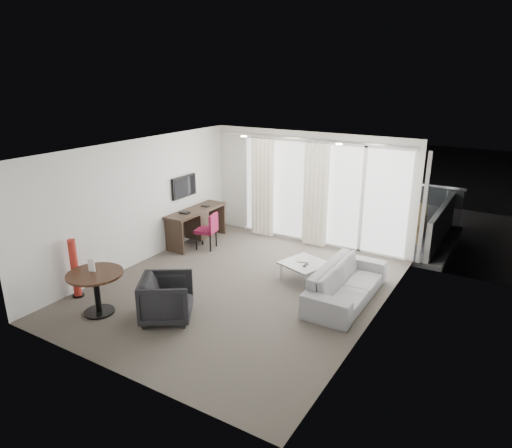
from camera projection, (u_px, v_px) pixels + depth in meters
The scene contains 28 objects.
floor at pixel (240, 288), 8.58m from camera, with size 5.00×6.00×0.00m, color #4E4840.
ceiling at pixel (238, 150), 7.76m from camera, with size 5.00×6.00×0.00m, color white.
wall_left at pixel (137, 203), 9.39m from camera, with size 0.00×6.00×2.60m, color silver.
wall_right at pixel (376, 249), 6.95m from camera, with size 0.00×6.00×2.60m, color silver.
wall_front at pixel (109, 286), 5.73m from camera, with size 5.00×0.00×2.60m, color silver.
window_panel at pixel (321, 194), 10.48m from camera, with size 4.00×0.02×2.38m, color white, non-canonical shape.
window_frame at pixel (320, 194), 10.47m from camera, with size 4.10×0.06×2.44m, color white, non-canonical shape.
curtain_left at pixel (263, 188), 11.06m from camera, with size 0.60×0.20×2.38m, color white, non-canonical shape.
curtain_right at pixel (316, 195), 10.37m from camera, with size 0.60×0.20×2.38m, color white, non-canonical shape.
curtain_track at pixel (308, 139), 10.10m from camera, with size 4.80×0.04×0.04m, color #B2B2B7, non-canonical shape.
downlight_a at pixel (244, 136), 9.50m from camera, with size 0.12×0.12×0.02m, color #FFE0B2.
downlight_b at pixel (339, 144), 8.48m from camera, with size 0.12×0.12×0.02m, color #FFE0B2.
desk at pixel (197, 226), 10.79m from camera, with size 0.54×1.72×0.80m, color #31241A, non-canonical shape.
tv at pixel (184, 187), 10.53m from camera, with size 0.05×0.80×0.50m, color black, non-canonical shape.
desk_chair at pixel (206, 231), 10.40m from camera, with size 0.46×0.43×0.84m, color maroon, non-canonical shape.
round_table at pixel (97, 293), 7.59m from camera, with size 0.92×0.92×0.73m, color #321B0F, non-canonical shape.
menu_card at pixel (92, 272), 7.53m from camera, with size 0.12×0.02×0.22m, color white, non-canonical shape.
red_lamp at pixel (75, 268), 8.11m from camera, with size 0.22×0.22×1.09m, color #AB281F.
tub_armchair at pixel (167, 298), 7.40m from camera, with size 0.80×0.82×0.74m, color black.
coffee_table at pixel (304, 271), 8.90m from camera, with size 0.78×0.78×0.35m, color gray, non-canonical shape.
remote at pixel (306, 265), 8.71m from camera, with size 0.05×0.15×0.02m, color black, non-canonical shape.
magazine at pixel (303, 259), 8.97m from camera, with size 0.22×0.28×0.02m, color gray, non-canonical shape.
sofa at pixel (347, 283), 8.06m from camera, with size 2.16×0.84×0.63m, color gray.
terrace_slab at pixel (341, 228), 12.11m from camera, with size 5.60×3.00×0.12m, color #4D4D50.
rattan_chair_a at pixel (351, 222), 11.07m from camera, with size 0.55×0.55×0.81m, color brown, non-canonical shape.
rattan_chair_b at pixel (411, 222), 10.95m from camera, with size 0.60×0.60×0.88m, color brown, non-canonical shape.
rattan_table at pixel (392, 226), 11.35m from camera, with size 0.45×0.45×0.45m, color brown, non-canonical shape.
balustrade at pixel (361, 195), 13.11m from camera, with size 5.50×0.06×1.05m, color #B2B2B7, non-canonical shape.
Camera 1 is at (4.27, -6.49, 3.86)m, focal length 32.00 mm.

